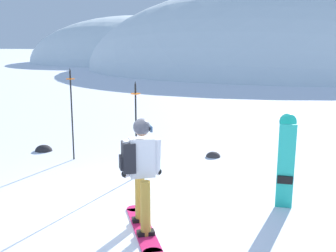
{
  "coord_description": "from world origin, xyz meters",
  "views": [
    {
      "loc": [
        2.32,
        -5.83,
        2.79
      ],
      "look_at": [
        0.22,
        2.83,
        1.0
      ],
      "focal_mm": 44.63,
      "sensor_mm": 36.0,
      "label": 1
    }
  ],
  "objects_px": {
    "piste_marker_near": "(136,123)",
    "rock_mid": "(213,157)",
    "snowboarder_main": "(140,171)",
    "piste_marker_far": "(72,108)",
    "rock_dark": "(44,151)",
    "spare_snowboard": "(286,162)"
  },
  "relations": [
    {
      "from": "snowboarder_main",
      "to": "rock_dark",
      "type": "relative_size",
      "value": 3.75
    },
    {
      "from": "snowboarder_main",
      "to": "rock_dark",
      "type": "height_order",
      "value": "snowboarder_main"
    },
    {
      "from": "piste_marker_far",
      "to": "rock_dark",
      "type": "bearing_deg",
      "value": 154.26
    },
    {
      "from": "snowboarder_main",
      "to": "piste_marker_far",
      "type": "relative_size",
      "value": 0.78
    },
    {
      "from": "rock_dark",
      "to": "rock_mid",
      "type": "xyz_separation_m",
      "value": [
        4.39,
        0.48,
        0.0
      ]
    },
    {
      "from": "snowboarder_main",
      "to": "piste_marker_far",
      "type": "height_order",
      "value": "piste_marker_far"
    },
    {
      "from": "snowboarder_main",
      "to": "piste_marker_far",
      "type": "distance_m",
      "value": 4.31
    },
    {
      "from": "snowboarder_main",
      "to": "spare_snowboard",
      "type": "relative_size",
      "value": 1.04
    },
    {
      "from": "spare_snowboard",
      "to": "piste_marker_near",
      "type": "relative_size",
      "value": 0.81
    },
    {
      "from": "spare_snowboard",
      "to": "piste_marker_far",
      "type": "distance_m",
      "value": 5.27
    },
    {
      "from": "piste_marker_near",
      "to": "rock_dark",
      "type": "xyz_separation_m",
      "value": [
        -3.03,
        1.47,
        -1.15
      ]
    },
    {
      "from": "piste_marker_far",
      "to": "rock_dark",
      "type": "height_order",
      "value": "piste_marker_far"
    },
    {
      "from": "piste_marker_near",
      "to": "piste_marker_far",
      "type": "distance_m",
      "value": 2.11
    },
    {
      "from": "piste_marker_near",
      "to": "rock_mid",
      "type": "relative_size",
      "value": 5.59
    },
    {
      "from": "rock_mid",
      "to": "spare_snowboard",
      "type": "bearing_deg",
      "value": -62.17
    },
    {
      "from": "spare_snowboard",
      "to": "snowboarder_main",
      "type": "bearing_deg",
      "value": -148.36
    },
    {
      "from": "snowboarder_main",
      "to": "rock_dark",
      "type": "xyz_separation_m",
      "value": [
        -3.86,
        3.86,
        -0.92
      ]
    },
    {
      "from": "rock_dark",
      "to": "rock_mid",
      "type": "distance_m",
      "value": 4.42
    },
    {
      "from": "piste_marker_near",
      "to": "rock_dark",
      "type": "height_order",
      "value": "piste_marker_near"
    },
    {
      "from": "piste_marker_far",
      "to": "rock_dark",
      "type": "xyz_separation_m",
      "value": [
        -1.13,
        0.54,
        -1.25
      ]
    },
    {
      "from": "snowboarder_main",
      "to": "rock_mid",
      "type": "relative_size",
      "value": 4.72
    },
    {
      "from": "snowboarder_main",
      "to": "piste_marker_near",
      "type": "distance_m",
      "value": 2.54
    }
  ]
}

